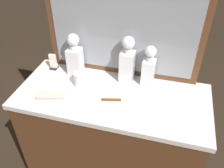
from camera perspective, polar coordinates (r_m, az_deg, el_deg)
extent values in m
cube|color=brown|center=(1.82, 0.00, -14.52)|extent=(1.14, 0.51, 0.92)
cube|color=white|center=(1.47, 0.00, -2.99)|extent=(1.17, 0.52, 0.03)
cube|color=brown|center=(1.47, 2.64, 15.51)|extent=(0.98, 0.03, 0.78)
cube|color=gray|center=(1.45, 2.50, 15.29)|extent=(0.90, 0.01, 0.70)
cube|color=white|center=(1.62, -8.71, 5.39)|extent=(0.09, 0.09, 0.18)
cube|color=brown|center=(1.63, -8.62, 4.54)|extent=(0.08, 0.08, 0.12)
cylinder|color=white|center=(1.57, -9.07, 8.64)|extent=(0.05, 0.05, 0.03)
sphere|color=white|center=(1.54, -9.25, 10.31)|extent=(0.08, 0.08, 0.08)
cube|color=white|center=(1.52, 8.60, 2.81)|extent=(0.08, 0.08, 0.17)
cube|color=brown|center=(1.54, 8.49, 1.84)|extent=(0.07, 0.07, 0.10)
cylinder|color=white|center=(1.47, 8.95, 5.99)|extent=(0.04, 0.04, 0.03)
sphere|color=white|center=(1.44, 9.13, 7.59)|extent=(0.07, 0.07, 0.07)
cube|color=white|center=(1.53, 3.61, 4.16)|extent=(0.09, 0.09, 0.20)
cube|color=brown|center=(1.54, 3.57, 3.41)|extent=(0.08, 0.08, 0.16)
cylinder|color=white|center=(1.47, 3.78, 7.99)|extent=(0.05, 0.05, 0.03)
sphere|color=white|center=(1.44, 3.86, 9.75)|extent=(0.08, 0.08, 0.08)
cylinder|color=white|center=(1.53, -7.69, 1.20)|extent=(0.07, 0.07, 0.09)
cylinder|color=silver|center=(1.55, -7.57, 0.09)|extent=(0.07, 0.07, 0.01)
cube|color=#B7A88C|center=(1.48, -14.25, -2.78)|extent=(0.16, 0.09, 0.01)
cube|color=beige|center=(1.48, -14.32, -2.43)|extent=(0.18, 0.10, 0.01)
cube|color=brown|center=(1.42, -0.18, -3.77)|extent=(0.12, 0.05, 0.01)
cube|color=black|center=(1.74, -13.56, 3.77)|extent=(0.05, 0.05, 0.01)
cube|color=white|center=(1.71, -13.81, 5.19)|extent=(0.05, 0.02, 0.11)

